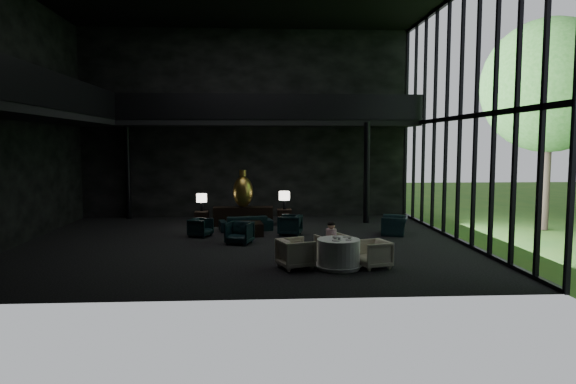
{
  "coord_description": "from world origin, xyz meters",
  "views": [
    {
      "loc": [
        0.48,
        -16.19,
        3.17
      ],
      "look_at": [
        1.46,
        0.5,
        1.58
      ],
      "focal_mm": 32.0,
      "sensor_mm": 36.0,
      "label": 1
    }
  ],
  "objects": [
    {
      "name": "curtain_wall",
      "position": [
        6.95,
        0.0,
        4.0
      ],
      "size": [
        0.2,
        12.0,
        8.0
      ],
      "primitive_type": null,
      "color": "black",
      "rests_on": "ground"
    },
    {
      "name": "wall_left",
      "position": [
        -7.0,
        0.0,
        4.0
      ],
      "size": [
        0.04,
        12.0,
        8.0
      ],
      "primitive_type": "cube",
      "color": "black",
      "rests_on": "ground"
    },
    {
      "name": "coffee_table",
      "position": [
        0.11,
        1.41,
        0.22
      ],
      "size": [
        1.1,
        1.1,
        0.44
      ],
      "primitive_type": "cube",
      "rotation": [
        0.0,
        0.0,
        0.11
      ],
      "color": "black",
      "rests_on": "floor"
    },
    {
      "name": "cereal_bowl",
      "position": [
        2.44,
        -3.35,
        0.79
      ],
      "size": [
        0.16,
        0.16,
        0.08
      ],
      "primitive_type": "ellipsoid",
      "color": "white",
      "rests_on": "dining_table"
    },
    {
      "name": "child",
      "position": [
        2.46,
        -2.55,
        0.76
      ],
      "size": [
        0.29,
        0.29,
        0.62
      ],
      "rotation": [
        0.0,
        0.0,
        3.14
      ],
      "color": "pink",
      "rests_on": "dining_chair_north"
    },
    {
      "name": "lounge_armchair_west",
      "position": [
        -1.49,
        1.23,
        0.3
      ],
      "size": [
        0.74,
        0.76,
        0.6
      ],
      "primitive_type": "imported",
      "rotation": [
        0.0,
        0.0,
        1.15
      ],
      "color": "black",
      "rests_on": "floor"
    },
    {
      "name": "lounge_armchair_east",
      "position": [
        1.57,
        1.36,
        0.39
      ],
      "size": [
        0.87,
        0.91,
        0.77
      ],
      "primitive_type": "imported",
      "rotation": [
        0.0,
        0.0,
        -1.83
      ],
      "color": "black",
      "rests_on": "floor"
    },
    {
      "name": "column_nw",
      "position": [
        -5.0,
        5.7,
        2.0
      ],
      "size": [
        0.24,
        0.24,
        4.0
      ],
      "primitive_type": "cylinder",
      "color": "black",
      "rests_on": "floor"
    },
    {
      "name": "cream_pot",
      "position": [
        2.5,
        -3.64,
        0.79
      ],
      "size": [
        0.07,
        0.07,
        0.07
      ],
      "primitive_type": "cylinder",
      "rotation": [
        0.0,
        0.0,
        0.06
      ],
      "color": "#99999E",
      "rests_on": "dining_table"
    },
    {
      "name": "mezzanine_back",
      "position": [
        1.0,
        5.0,
        4.0
      ],
      "size": [
        12.0,
        2.0,
        0.25
      ],
      "primitive_type": "cube",
      "color": "black",
      "rests_on": "wall_back"
    },
    {
      "name": "side_table_right",
      "position": [
        1.5,
        3.67,
        0.3
      ],
      "size": [
        0.55,
        0.55,
        0.61
      ],
      "primitive_type": "cube",
      "color": "black",
      "rests_on": "floor"
    },
    {
      "name": "console",
      "position": [
        -0.1,
        3.52,
        0.36
      ],
      "size": [
        2.29,
        0.52,
        0.73
      ],
      "primitive_type": "cube",
      "color": "black",
      "rests_on": "floor"
    },
    {
      "name": "dining_chair_north",
      "position": [
        2.49,
        -2.58,
        0.4
      ],
      "size": [
        1.0,
        0.98,
        0.79
      ],
      "primitive_type": "imported",
      "rotation": [
        0.0,
        0.0,
        3.57
      ],
      "color": "beige",
      "rests_on": "floor"
    },
    {
      "name": "tree_near",
      "position": [
        11.0,
        2.0,
        5.23
      ],
      "size": [
        4.8,
        4.8,
        7.65
      ],
      "color": "#382D23",
      "rests_on": "garden_ground"
    },
    {
      "name": "railing_left",
      "position": [
        -5.0,
        0.0,
        4.6
      ],
      "size": [
        0.06,
        12.0,
        1.0
      ],
      "primitive_type": "cube",
      "color": "black",
      "rests_on": "mezzanine_left"
    },
    {
      "name": "lounge_armchair_south",
      "position": [
        -0.12,
        -0.12,
        0.38
      ],
      "size": [
        0.93,
        0.9,
        0.77
      ],
      "primitive_type": "imported",
      "rotation": [
        0.0,
        0.0,
        -0.33
      ],
      "color": "black",
      "rests_on": "floor"
    },
    {
      "name": "table_lamp_left",
      "position": [
        -1.7,
        3.64,
        1.04
      ],
      "size": [
        0.4,
        0.4,
        0.67
      ],
      "color": "black",
      "rests_on": "side_table_left"
    },
    {
      "name": "bronze_urn",
      "position": [
        -0.1,
        3.46,
        1.34
      ],
      "size": [
        0.77,
        0.77,
        1.43
      ],
      "color": "olive",
      "rests_on": "console"
    },
    {
      "name": "coffee_cup",
      "position": [
        2.78,
        -3.52,
        0.79
      ],
      "size": [
        0.09,
        0.09,
        0.06
      ],
      "primitive_type": "cylinder",
      "rotation": [
        0.0,
        0.0,
        0.15
      ],
      "color": "white",
      "rests_on": "saucer"
    },
    {
      "name": "table_lamp_right",
      "position": [
        1.5,
        3.61,
        1.12
      ],
      "size": [
        0.42,
        0.42,
        0.71
      ],
      "color": "black",
      "rests_on": "side_table_right"
    },
    {
      "name": "side_table_left",
      "position": [
        -1.7,
        3.55,
        0.28
      ],
      "size": [
        0.51,
        0.51,
        0.56
      ],
      "primitive_type": "cube",
      "color": "black",
      "rests_on": "floor"
    },
    {
      "name": "dining_table",
      "position": [
        2.51,
        -3.46,
        0.33
      ],
      "size": [
        1.24,
        1.24,
        0.75
      ],
      "color": "white",
      "rests_on": "floor"
    },
    {
      "name": "dining_chair_west",
      "position": [
        1.43,
        -3.37,
        0.44
      ],
      "size": [
        1.05,
        1.08,
        0.89
      ],
      "primitive_type": "imported",
      "rotation": [
        0.0,
        0.0,
        1.91
      ],
      "color": "beige",
      "rests_on": "floor"
    },
    {
      "name": "window_armchair",
      "position": [
        5.22,
        1.21,
        0.41
      ],
      "size": [
        0.86,
        1.07,
        0.82
      ],
      "primitive_type": "imported",
      "rotation": [
        0.0,
        0.0,
        -1.88
      ],
      "color": "black",
      "rests_on": "floor"
    },
    {
      "name": "plate_a",
      "position": [
        2.43,
        -3.67,
        0.76
      ],
      "size": [
        0.24,
        0.24,
        0.01
      ],
      "primitive_type": "cylinder",
      "rotation": [
        0.0,
        0.0,
        0.07
      ],
      "color": "white",
      "rests_on": "dining_table"
    },
    {
      "name": "saucer",
      "position": [
        2.75,
        -3.61,
        0.76
      ],
      "size": [
        0.19,
        0.19,
        0.01
      ],
      "primitive_type": "cylinder",
      "rotation": [
        0.0,
        0.0,
        -0.16
      ],
      "color": "white",
      "rests_on": "dining_table"
    },
    {
      "name": "wall_front",
      "position": [
        0.0,
        -6.0,
        4.0
      ],
      "size": [
        14.0,
        0.04,
        8.0
      ],
      "primitive_type": "cube",
      "color": "black",
      "rests_on": "ground"
    },
    {
      "name": "railing_back",
      "position": [
        1.0,
        4.0,
        4.6
      ],
      "size": [
        12.0,
        0.06,
        1.0
      ],
      "primitive_type": "cube",
      "color": "black",
      "rests_on": "mezzanine_back"
    },
    {
      "name": "column_ne",
      "position": [
        4.8,
        4.0,
        2.0
      ],
      "size": [
        0.24,
        0.24,
        4.0
      ],
      "primitive_type": "cylinder",
      "color": "black",
      "rests_on": "floor"
    },
    {
      "name": "sofa",
      "position": [
        0.02,
        2.4,
        0.34
      ],
      "size": [
        1.81,
        0.85,
        0.68
      ],
      "primitive_type": "imported",
      "rotation": [
        0.0,
        0.0,
        3.34
      ],
      "color": "black",
      "rests_on": "floor"
    },
    {
      "name": "dining_chair_east",
      "position": [
        3.41,
        -3.44,
        0.38
      ],
      "size": [
        0.89,
        0.92,
        0.77
      ],
      "primitive_type": "imported",
      "rotation": [
        0.0,
        0.0,
        -1.27
      ],
      "color": "beige",
      "rests_on": "floor"
    },
    {
      "name": "plate_b",
      "position": [
        2.77,
        -3.23,
        0.76
      ],
      "size": [
        0.25,
        0.25,
        0.02
      ],
      "primitive_type": "cylinder",
      "rotation": [
        0.0,
        0.0,
        -0.09
      ],
      "color": "white",
      "rests_on": "dining_table"
    },
    {
      "name": "wall_back",
      "position": [
        0.0,
        6.0,
        4.0
      ],
      "size": [
        14.0,
        0.04,
        8.0
      ],
      "primitive_type": "cube",
      "color": "black",
      "rests_on": "ground"
    },
    {
      "name": "floor",
      "position": [
        0.0,
        0.0,
        0.0
      ],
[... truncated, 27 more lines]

